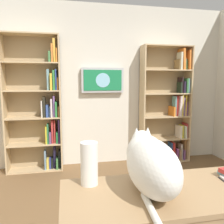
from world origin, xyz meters
name	(u,v)px	position (x,y,z in m)	size (l,w,h in m)	color
wall_back	(101,86)	(0.00, -2.23, 1.35)	(4.52, 0.06, 2.70)	silver
bookshelf_left	(170,106)	(-1.22, -2.06, 0.99)	(0.87, 0.28, 2.03)	tan
bookshelf_right	(40,106)	(1.01, -2.06, 1.03)	(0.86, 0.28, 2.14)	tan
wall_mounted_tv	(103,80)	(-0.01, -2.15, 1.45)	(0.71, 0.07, 0.41)	#B7B7BC
desk	(182,210)	(-0.07, 0.54, 0.65)	(1.46, 0.57, 0.78)	#A37F56
cat	(150,162)	(0.13, 0.49, 0.95)	(0.27, 0.69, 0.36)	white
paper_towel_roll	(89,163)	(0.48, 0.33, 0.92)	(0.11, 0.11, 0.28)	white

